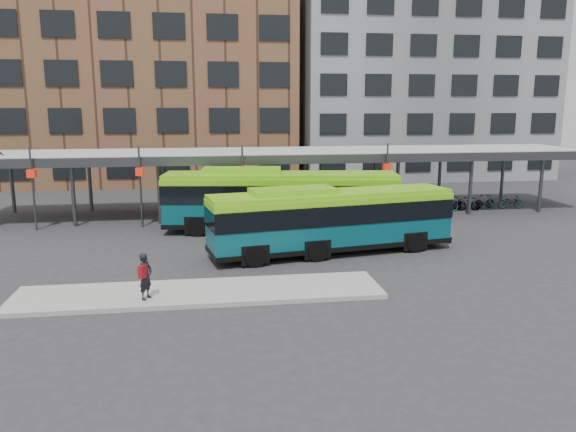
# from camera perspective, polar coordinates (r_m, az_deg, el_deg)

# --- Properties ---
(ground) EXTENTS (120.00, 120.00, 0.00)m
(ground) POSITION_cam_1_polar(r_m,az_deg,el_deg) (25.44, 3.69, -5.17)
(ground) COLOR #28282B
(ground) RESTS_ON ground
(boarding_island) EXTENTS (14.00, 3.00, 0.18)m
(boarding_island) POSITION_cam_1_polar(r_m,az_deg,el_deg) (22.04, -8.89, -7.70)
(boarding_island) COLOR gray
(boarding_island) RESTS_ON ground
(canopy) EXTENTS (40.00, 6.53, 4.80)m
(canopy) POSITION_cam_1_polar(r_m,az_deg,el_deg) (37.21, -0.44, 6.27)
(canopy) COLOR #999B9E
(canopy) RESTS_ON ground
(building_brick) EXTENTS (26.00, 14.00, 22.00)m
(building_brick) POSITION_cam_1_polar(r_m,az_deg,el_deg) (56.17, -13.74, 14.94)
(building_brick) COLOR brown
(building_brick) RESTS_ON ground
(building_grey) EXTENTS (24.00, 14.00, 20.00)m
(building_grey) POSITION_cam_1_polar(r_m,az_deg,el_deg) (59.77, 12.78, 13.79)
(building_grey) COLOR slate
(building_grey) RESTS_ON ground
(bus_front) EXTENTS (12.28, 4.63, 3.31)m
(bus_front) POSITION_cam_1_polar(r_m,az_deg,el_deg) (27.39, 4.35, -0.26)
(bus_front) COLOR #074651
(bus_front) RESTS_ON ground
(bus_rear) EXTENTS (13.48, 4.56, 3.64)m
(bus_rear) POSITION_cam_1_polar(r_m,az_deg,el_deg) (32.07, -0.84, 1.81)
(bus_rear) COLOR #074651
(bus_rear) RESTS_ON ground
(pedestrian) EXTENTS (0.66, 0.75, 1.73)m
(pedestrian) POSITION_cam_1_polar(r_m,az_deg,el_deg) (21.22, -14.28, -5.93)
(pedestrian) COLOR black
(pedestrian) RESTS_ON boarding_island
(bike_rack) EXTENTS (6.70, 1.35, 0.97)m
(bike_rack) POSITION_cam_1_polar(r_m,az_deg,el_deg) (40.76, 18.22, 1.27)
(bike_rack) COLOR slate
(bike_rack) RESTS_ON ground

